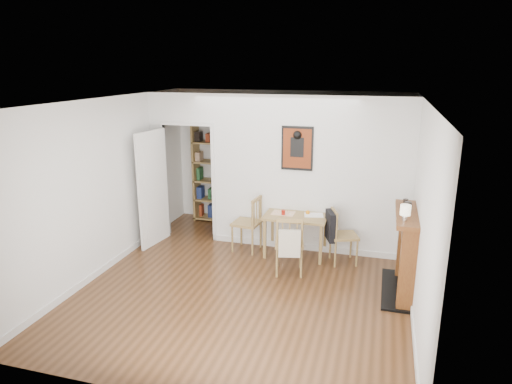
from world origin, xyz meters
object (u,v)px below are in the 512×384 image
(chair_right, at_px, (343,235))
(mantel_lamp, at_px, (405,211))
(red_glass, at_px, (283,212))
(dining_table, at_px, (296,220))
(notebook, at_px, (314,215))
(ceramic_jar_a, at_px, (408,206))
(bookshelf, at_px, (215,172))
(ceramic_jar_b, at_px, (406,202))
(orange_fruit, at_px, (308,212))
(chair_left, at_px, (247,223))
(fireplace, at_px, (407,250))
(chair_front, at_px, (289,244))

(chair_right, relative_size, mantel_lamp, 4.28)
(red_glass, xyz_separation_m, mantel_lamp, (1.82, -1.16, 0.55))
(dining_table, bearing_deg, notebook, 11.24)
(chair_right, height_order, ceramic_jar_a, ceramic_jar_a)
(bookshelf, relative_size, ceramic_jar_b, 22.98)
(dining_table, height_order, bookshelf, bookshelf)
(orange_fruit, height_order, ceramic_jar_a, ceramic_jar_a)
(chair_left, bearing_deg, bookshelf, 128.59)
(fireplace, height_order, orange_fruit, fireplace)
(dining_table, height_order, red_glass, red_glass)
(chair_front, distance_m, ceramic_jar_b, 1.77)
(fireplace, bearing_deg, orange_fruit, 148.82)
(chair_right, height_order, orange_fruit, chair_right)
(dining_table, distance_m, fireplace, 1.90)
(dining_table, distance_m, chair_left, 0.85)
(bookshelf, bearing_deg, fireplace, -30.84)
(chair_front, height_order, bookshelf, bookshelf)
(fireplace, relative_size, ceramic_jar_b, 14.07)
(bookshelf, bearing_deg, dining_table, -34.56)
(dining_table, bearing_deg, red_glass, -166.60)
(chair_right, height_order, notebook, chair_right)
(chair_right, xyz_separation_m, chair_front, (-0.73, -0.60, 0.01))
(chair_left, bearing_deg, mantel_lamp, -25.93)
(bookshelf, height_order, notebook, bookshelf)
(fireplace, bearing_deg, mantel_lamp, -103.77)
(orange_fruit, xyz_separation_m, mantel_lamp, (1.44, -1.29, 0.56))
(chair_left, relative_size, ceramic_jar_a, 8.83)
(red_glass, bearing_deg, ceramic_jar_a, -19.65)
(ceramic_jar_a, bearing_deg, chair_left, 164.46)
(red_glass, distance_m, ceramic_jar_a, 2.05)
(mantel_lamp, bearing_deg, ceramic_jar_b, 87.54)
(red_glass, bearing_deg, chair_front, -69.71)
(ceramic_jar_b, bearing_deg, chair_right, 154.22)
(mantel_lamp, height_order, ceramic_jar_b, mantel_lamp)
(mantel_lamp, xyz_separation_m, ceramic_jar_b, (0.03, 0.69, -0.08))
(bookshelf, relative_size, orange_fruit, 28.85)
(chair_left, relative_size, ceramic_jar_b, 10.69)
(chair_front, height_order, orange_fruit, chair_front)
(chair_left, xyz_separation_m, mantel_lamp, (2.45, -1.19, 0.81))
(chair_right, relative_size, notebook, 2.93)
(mantel_lamp, bearing_deg, dining_table, 143.13)
(chair_right, height_order, bookshelf, bookshelf)
(fireplace, distance_m, notebook, 1.69)
(ceramic_jar_a, bearing_deg, fireplace, -75.56)
(chair_right, bearing_deg, mantel_lamp, -52.91)
(fireplace, height_order, mantel_lamp, mantel_lamp)
(ceramic_jar_a, bearing_deg, red_glass, 160.35)
(chair_left, relative_size, bookshelf, 0.47)
(chair_right, xyz_separation_m, ceramic_jar_b, (0.87, -0.42, 0.74))
(fireplace, bearing_deg, ceramic_jar_a, 104.44)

